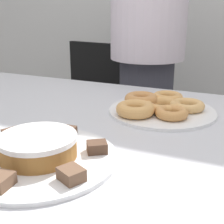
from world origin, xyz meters
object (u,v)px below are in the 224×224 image
Objects in this scene: person_standing at (148,48)px; frosted_cake at (38,146)px; office_chair_left at (83,118)px; plate_donuts at (162,111)px; plate_cake at (39,159)px.

frosted_cake is (0.09, -1.09, -0.10)m from person_standing.
plate_donuts is at bearing -36.09° from office_chair_left.
plate_donuts is (0.17, 0.46, 0.00)m from plate_cake.
office_chair_left is at bearing 174.63° from person_standing.
plate_cake is 1.02× the size of plate_donuts.
person_standing reaches higher than plate_cake.
plate_donuts is (0.68, -0.67, 0.34)m from office_chair_left.
plate_donuts is 0.49m from frosted_cake.
plate_donuts is 2.00× the size of frosted_cake.
office_chair_left is at bearing 114.63° from plate_cake.
plate_cake is at bearing -116.57° from frosted_cake.
office_chair_left is (-0.43, 0.04, -0.47)m from person_standing.
person_standing is at bearing 3.01° from office_chair_left.
person_standing is 4.71× the size of plate_donuts.
office_chair_left is 4.90× the size of frosted_cake.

